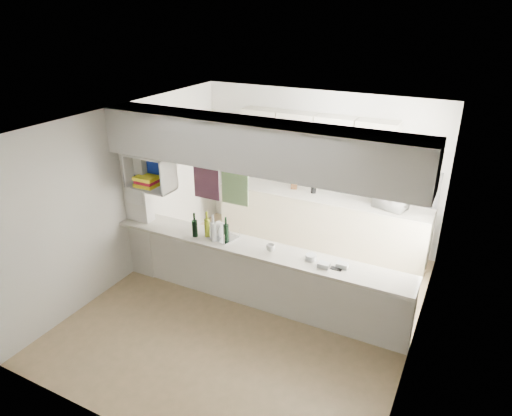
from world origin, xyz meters
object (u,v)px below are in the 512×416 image
Objects in this scene: bowl at (395,190)px; dish_rack at (222,231)px; microwave at (391,200)px; wine_bottles at (210,229)px.

dish_rack is at bearing -132.38° from bowl.
wine_bottles is at bearing 63.86° from microwave.
microwave is 2.20× the size of bowl.
dish_rack is (-1.89, -2.07, -0.21)m from bowl.
microwave is at bearing -145.25° from bowl.
dish_rack is (-1.85, -2.05, -0.05)m from microwave.
microwave is at bearing 47.60° from wine_bottles.
wine_bottles is at bearing -132.59° from bowl.
wine_bottles is (-0.12, -0.11, 0.05)m from dish_rack.
microwave reaches higher than dish_rack.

